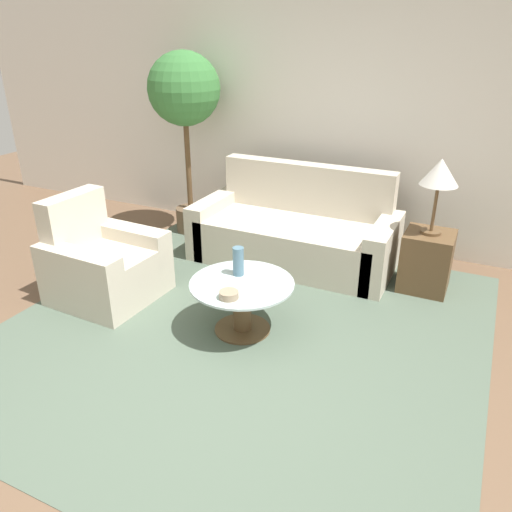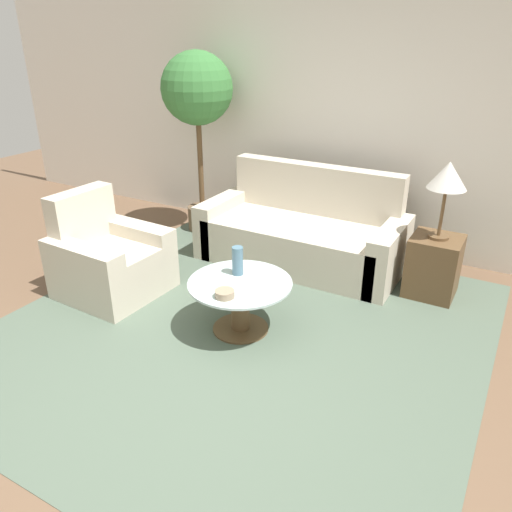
{
  "view_description": "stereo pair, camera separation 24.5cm",
  "coord_description": "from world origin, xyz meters",
  "px_view_note": "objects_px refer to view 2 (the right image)",
  "views": [
    {
      "loc": [
        1.49,
        -2.17,
        2.21
      ],
      "look_at": [
        -0.08,
        1.09,
        0.55
      ],
      "focal_mm": 35.0,
      "sensor_mm": 36.0,
      "label": 1
    },
    {
      "loc": [
        1.71,
        -2.06,
        2.21
      ],
      "look_at": [
        -0.08,
        1.09,
        0.55
      ],
      "focal_mm": 35.0,
      "sensor_mm": 36.0,
      "label": 2
    }
  ],
  "objects_px": {
    "armchair": "(108,261)",
    "vase": "(238,261)",
    "bowl": "(225,294)",
    "coffee_table": "(240,299)",
    "potted_plant": "(197,98)",
    "table_lamp": "(448,178)",
    "sofa_main": "(304,233)"
  },
  "relations": [
    {
      "from": "sofa_main",
      "to": "vase",
      "type": "bearing_deg",
      "value": -88.39
    },
    {
      "from": "coffee_table",
      "to": "armchair",
      "type": "bearing_deg",
      "value": -179.2
    },
    {
      "from": "armchair",
      "to": "table_lamp",
      "type": "distance_m",
      "value": 3.03
    },
    {
      "from": "coffee_table",
      "to": "potted_plant",
      "type": "distance_m",
      "value": 2.58
    },
    {
      "from": "coffee_table",
      "to": "potted_plant",
      "type": "height_order",
      "value": "potted_plant"
    },
    {
      "from": "vase",
      "to": "table_lamp",
      "type": "bearing_deg",
      "value": 44.63
    },
    {
      "from": "sofa_main",
      "to": "table_lamp",
      "type": "bearing_deg",
      "value": -4.12
    },
    {
      "from": "armchair",
      "to": "vase",
      "type": "bearing_deg",
      "value": -82.11
    },
    {
      "from": "armchair",
      "to": "table_lamp",
      "type": "xyz_separation_m",
      "value": [
        2.58,
        1.39,
        0.79
      ]
    },
    {
      "from": "armchair",
      "to": "potted_plant",
      "type": "distance_m",
      "value": 2.09
    },
    {
      "from": "armchair",
      "to": "table_lamp",
      "type": "height_order",
      "value": "table_lamp"
    },
    {
      "from": "coffee_table",
      "to": "vase",
      "type": "bearing_deg",
      "value": 128.25
    },
    {
      "from": "sofa_main",
      "to": "table_lamp",
      "type": "relative_size",
      "value": 3.02
    },
    {
      "from": "vase",
      "to": "potted_plant",
      "type": "bearing_deg",
      "value": 132.95
    },
    {
      "from": "bowl",
      "to": "sofa_main",
      "type": "bearing_deg",
      "value": 95.03
    },
    {
      "from": "sofa_main",
      "to": "coffee_table",
      "type": "xyz_separation_m",
      "value": [
        0.12,
        -1.46,
        -0.02
      ]
    },
    {
      "from": "table_lamp",
      "to": "potted_plant",
      "type": "xyz_separation_m",
      "value": [
        -2.72,
        0.3,
        0.43
      ]
    },
    {
      "from": "potted_plant",
      "to": "bowl",
      "type": "height_order",
      "value": "potted_plant"
    },
    {
      "from": "armchair",
      "to": "potted_plant",
      "type": "relative_size",
      "value": 0.45
    },
    {
      "from": "sofa_main",
      "to": "vase",
      "type": "xyz_separation_m",
      "value": [
        0.04,
        -1.35,
        0.25
      ]
    },
    {
      "from": "armchair",
      "to": "potted_plant",
      "type": "xyz_separation_m",
      "value": [
        -0.15,
        1.69,
        1.23
      ]
    },
    {
      "from": "coffee_table",
      "to": "bowl",
      "type": "height_order",
      "value": "bowl"
    },
    {
      "from": "armchair",
      "to": "vase",
      "type": "xyz_separation_m",
      "value": [
        1.3,
        0.13,
        0.26
      ]
    },
    {
      "from": "coffee_table",
      "to": "bowl",
      "type": "xyz_separation_m",
      "value": [
        0.03,
        -0.26,
        0.18
      ]
    },
    {
      "from": "table_lamp",
      "to": "vase",
      "type": "height_order",
      "value": "table_lamp"
    },
    {
      "from": "bowl",
      "to": "coffee_table",
      "type": "bearing_deg",
      "value": 95.91
    },
    {
      "from": "potted_plant",
      "to": "table_lamp",
      "type": "bearing_deg",
      "value": -6.33
    },
    {
      "from": "table_lamp",
      "to": "bowl",
      "type": "distance_m",
      "value": 2.09
    },
    {
      "from": "table_lamp",
      "to": "bowl",
      "type": "bearing_deg",
      "value": -125.55
    },
    {
      "from": "potted_plant",
      "to": "coffee_table",
      "type": "bearing_deg",
      "value": -47.34
    },
    {
      "from": "potted_plant",
      "to": "bowl",
      "type": "xyz_separation_m",
      "value": [
        1.56,
        -1.92,
        -1.06
      ]
    },
    {
      "from": "table_lamp",
      "to": "coffee_table",
      "type": "bearing_deg",
      "value": -130.96
    }
  ]
}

